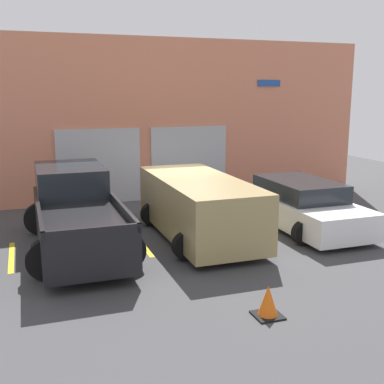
% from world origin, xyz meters
% --- Properties ---
extents(ground_plane, '(28.00, 28.00, 0.00)m').
position_xyz_m(ground_plane, '(0.00, 0.00, 0.00)').
color(ground_plane, '#3D3D3F').
extents(shophouse_building, '(16.24, 0.68, 5.49)m').
position_xyz_m(shophouse_building, '(-0.00, 3.29, 2.71)').
color(shophouse_building, '#D17A5B').
rests_on(shophouse_building, ground).
extents(pickup_truck, '(2.44, 5.37, 1.82)m').
position_xyz_m(pickup_truck, '(-3.04, -1.43, 0.85)').
color(pickup_truck, black).
rests_on(pickup_truck, ground).
extents(sedan_white, '(2.21, 4.64, 1.31)m').
position_xyz_m(sedan_white, '(3.04, -1.75, 0.62)').
color(sedan_white, white).
rests_on(sedan_white, ground).
extents(sedan_side, '(2.32, 4.84, 1.55)m').
position_xyz_m(sedan_side, '(0.00, -1.77, 0.84)').
color(sedan_side, '#9E8956').
rests_on(sedan_side, ground).
extents(parking_stripe_far_left, '(0.12, 2.20, 0.01)m').
position_xyz_m(parking_stripe_far_left, '(-4.55, -1.77, 0.00)').
color(parking_stripe_far_left, gold).
rests_on(parking_stripe_far_left, ground).
extents(parking_stripe_left, '(0.12, 2.20, 0.01)m').
position_xyz_m(parking_stripe_left, '(-1.52, -1.77, 0.00)').
color(parking_stripe_left, gold).
rests_on(parking_stripe_left, ground).
extents(parking_stripe_centre, '(0.12, 2.20, 0.01)m').
position_xyz_m(parking_stripe_centre, '(1.52, -1.77, 0.00)').
color(parking_stripe_centre, gold).
rests_on(parking_stripe_centre, ground).
extents(parking_stripe_right, '(0.12, 2.20, 0.01)m').
position_xyz_m(parking_stripe_right, '(4.55, -1.77, 0.00)').
color(parking_stripe_right, gold).
rests_on(parking_stripe_right, ground).
extents(traffic_cone, '(0.47, 0.47, 0.55)m').
position_xyz_m(traffic_cone, '(-0.44, -6.35, 0.25)').
color(traffic_cone, black).
rests_on(traffic_cone, ground).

